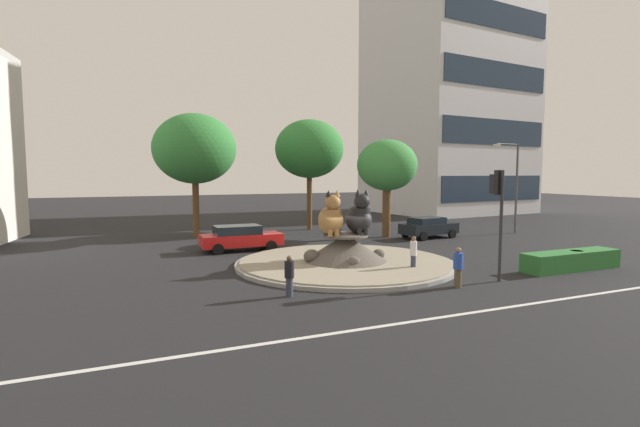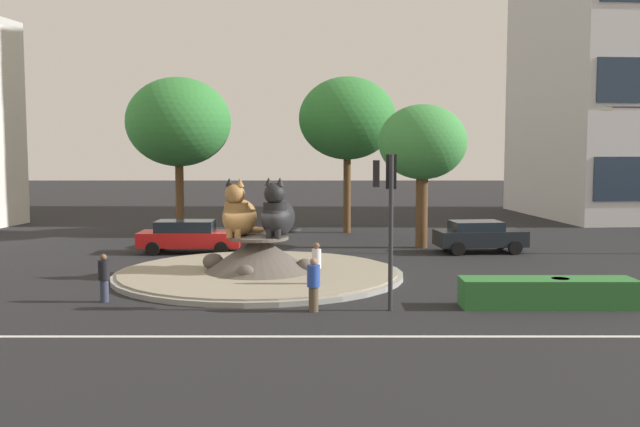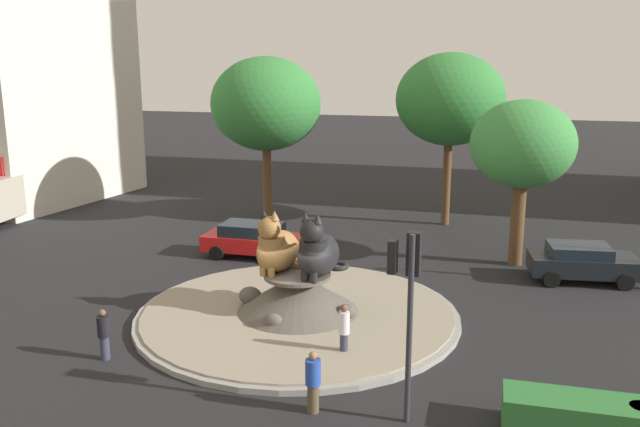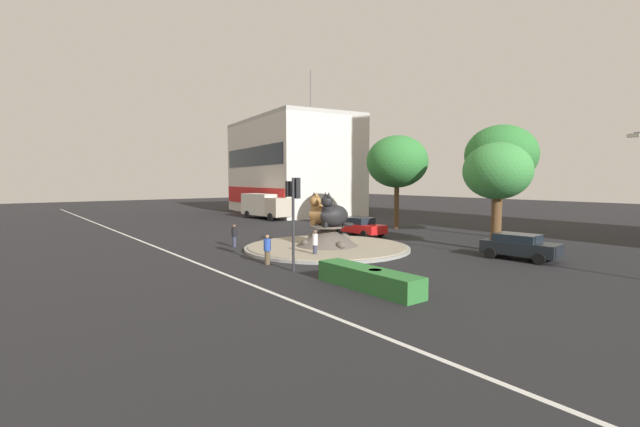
{
  "view_description": "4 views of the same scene",
  "coord_description": "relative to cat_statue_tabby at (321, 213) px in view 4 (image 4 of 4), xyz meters",
  "views": [
    {
      "loc": [
        -10.25,
        -20.63,
        4.61
      ],
      "look_at": [
        -0.92,
        1.09,
        2.56
      ],
      "focal_mm": 26.02,
      "sensor_mm": 36.0,
      "label": 1
    },
    {
      "loc": [
        2.34,
        -27.65,
        4.98
      ],
      "look_at": [
        2.28,
        -0.08,
        2.45
      ],
      "focal_mm": 41.04,
      "sensor_mm": 36.0,
      "label": 2
    },
    {
      "loc": [
        6.13,
        -20.58,
        8.71
      ],
      "look_at": [
        0.62,
        0.63,
        3.56
      ],
      "focal_mm": 37.48,
      "sensor_mm": 36.0,
      "label": 3
    },
    {
      "loc": [
        22.49,
        -17.97,
        4.66
      ],
      "look_at": [
        -0.94,
        0.13,
        2.32
      ],
      "focal_mm": 24.33,
      "sensor_mm": 36.0,
      "label": 4
    }
  ],
  "objects": [
    {
      "name": "ground_plane",
      "position": [
        0.75,
        -0.07,
        -2.39
      ],
      "size": [
        160.0,
        160.0,
        0.0
      ],
      "primitive_type": "plane",
      "color": "black"
    },
    {
      "name": "lane_centreline",
      "position": [
        0.75,
        -8.91,
        -2.39
      ],
      "size": [
        112.0,
        0.2,
        0.01
      ],
      "primitive_type": "cube",
      "color": "silver",
      "rests_on": "ground"
    },
    {
      "name": "roundabout_island",
      "position": [
        0.75,
        -0.06,
        -1.91
      ],
      "size": [
        11.02,
        11.02,
        1.57
      ],
      "color": "gray",
      "rests_on": "ground"
    },
    {
      "name": "cat_statue_tabby",
      "position": [
        0.0,
        0.0,
        0.0
      ],
      "size": [
        1.72,
        2.19,
        2.23
      ],
      "rotation": [
        0.0,
        0.0,
        -1.8
      ],
      "color": "#9E703D",
      "rests_on": "roundabout_island"
    },
    {
      "name": "cat_statue_black",
      "position": [
        1.48,
        -0.17,
        0.01
      ],
      "size": [
        1.68,
        2.23,
        2.27
      ],
      "rotation": [
        0.0,
        0.0,
        -1.76
      ],
      "color": "black",
      "rests_on": "roundabout_island"
    },
    {
      "name": "traffic_light_mast",
      "position": [
        5.15,
        -5.73,
        1.09
      ],
      "size": [
        0.75,
        0.5,
        4.75
      ],
      "rotation": [
        0.0,
        0.0,
        1.49
      ],
      "color": "#2D2D33",
      "rests_on": "ground"
    },
    {
      "name": "shophouse_block",
      "position": [
        -27.16,
        15.81,
        4.04
      ],
      "size": [
        22.4,
        14.25,
        18.53
      ],
      "rotation": [
        0.0,
        0.0,
        -0.14
      ],
      "color": "silver",
      "rests_on": "ground"
    },
    {
      "name": "clipped_hedge_strip",
      "position": [
        10.17,
        -5.36,
        -1.94
      ],
      "size": [
        5.38,
        1.2,
        0.9
      ],
      "primitive_type": "cube",
      "color": "#2D7033",
      "rests_on": "ground"
    },
    {
      "name": "broadleaf_tree_behind_island",
      "position": [
        -4.68,
        12.67,
        3.91
      ],
      "size": [
        5.74,
        5.74,
        8.77
      ],
      "color": "brown",
      "rests_on": "ground"
    },
    {
      "name": "second_tree_near_tower",
      "position": [
        8.1,
        8.06,
        2.75
      ],
      "size": [
        4.31,
        4.31,
        7.03
      ],
      "color": "brown",
      "rests_on": "ground"
    },
    {
      "name": "third_tree_left",
      "position": [
        4.66,
        14.44,
        4.18
      ],
      "size": [
        5.56,
        5.56,
        8.96
      ],
      "color": "brown",
      "rests_on": "ground"
    },
    {
      "name": "pedestrian_white_shirt",
      "position": [
        2.97,
        -2.76,
        -1.49
      ],
      "size": [
        0.32,
        0.32,
        1.68
      ],
      "rotation": [
        0.0,
        0.0,
        0.92
      ],
      "color": "#33384C",
      "rests_on": "ground"
    },
    {
      "name": "pedestrian_black_shirt",
      "position": [
        -3.83,
        -4.61,
        -1.58
      ],
      "size": [
        0.36,
        0.36,
        1.56
      ],
      "rotation": [
        0.0,
        0.0,
        4.89
      ],
      "color": "#33384C",
      "rests_on": "ground"
    },
    {
      "name": "pedestrian_blue_shirt",
      "position": [
        2.9,
        -5.98,
        -1.54
      ],
      "size": [
        0.39,
        0.39,
        1.64
      ],
      "rotation": [
        0.0,
        0.0,
        5.77
      ],
      "color": "brown",
      "rests_on": "ground"
    },
    {
      "name": "sedan_on_far_lane",
      "position": [
        -3.06,
        6.32,
        -1.59
      ],
      "size": [
        4.76,
        2.07,
        1.52
      ],
      "rotation": [
        0.0,
        0.0,
        -0.0
      ],
      "color": "red",
      "rests_on": "ground"
    },
    {
      "name": "hatchback_near_shophouse",
      "position": [
        10.6,
        6.44,
        -1.6
      ],
      "size": [
        4.32,
        2.47,
        1.49
      ],
      "rotation": [
        0.0,
        0.0,
        0.12
      ],
      "color": "black",
      "rests_on": "ground"
    },
    {
      "name": "delivery_box_truck",
      "position": [
        -21.07,
        8.04,
        -0.77
      ],
      "size": [
        7.47,
        3.0,
        2.94
      ],
      "rotation": [
        0.0,
        0.0,
        0.06
      ],
      "color": "#B7AD99",
      "rests_on": "ground"
    },
    {
      "name": "litter_bin",
      "position": [
        10.56,
        -5.34,
        -1.94
      ],
      "size": [
        0.56,
        0.56,
        0.9
      ],
      "color": "#2D4233",
      "rests_on": "ground"
    }
  ]
}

